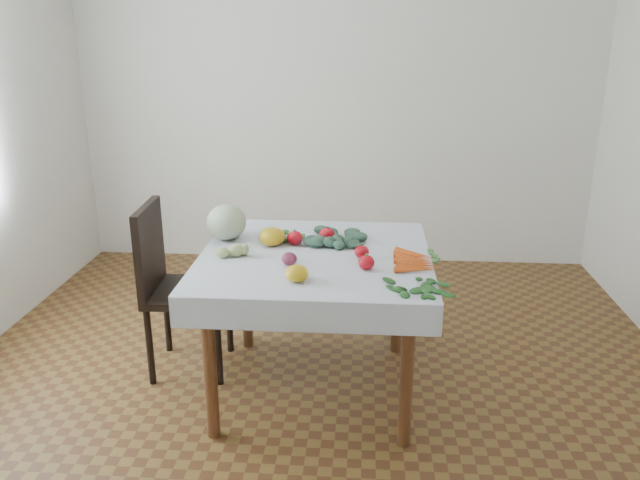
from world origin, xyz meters
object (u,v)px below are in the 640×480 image
object	(u,v)px
table	(315,273)
carrot_bunch	(415,261)
chair	(171,278)
cabbage	(226,222)
heirloom_back	(272,236)

from	to	relation	value
table	carrot_bunch	distance (m)	0.51
chair	cabbage	bearing A→B (deg)	4.53
cabbage	carrot_bunch	world-z (taller)	cabbage
carrot_bunch	table	bearing A→B (deg)	167.42
cabbage	heirloom_back	xyz separation A→B (m)	(0.25, -0.08, -0.05)
table	heirloom_back	bearing A→B (deg)	152.82
table	cabbage	xyz separation A→B (m)	(-0.48, 0.20, 0.19)
table	chair	distance (m)	0.82
table	cabbage	world-z (taller)	cabbage
chair	heirloom_back	distance (m)	0.62
table	cabbage	size ratio (longest dim) A/B	4.86
cabbage	heirloom_back	bearing A→B (deg)	-17.60
table	cabbage	distance (m)	0.55
chair	heirloom_back	bearing A→B (deg)	-5.57
table	chair	size ratio (longest dim) A/B	1.07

